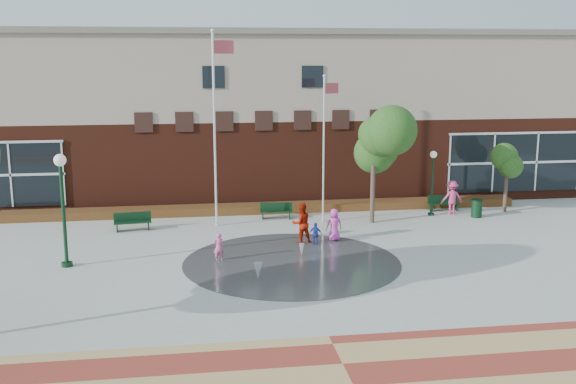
{
  "coord_description": "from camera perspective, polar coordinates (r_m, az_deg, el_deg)",
  "views": [
    {
      "loc": [
        -3.77,
        -21.61,
        7.91
      ],
      "look_at": [
        0.0,
        4.0,
        2.6
      ],
      "focal_mm": 42.0,
      "sensor_mm": 36.0,
      "label": 1
    }
  ],
  "objects": [
    {
      "name": "lamp_left",
      "position": [
        26.35,
        -18.55,
        -0.45
      ],
      "size": [
        0.46,
        0.46,
        4.32
      ],
      "color": "black",
      "rests_on": "ground"
    },
    {
      "name": "adult_pink",
      "position": [
        29.04,
        3.93,
        -2.8
      ],
      "size": [
        0.7,
        0.47,
        1.41
      ],
      "primitive_type": "imported",
      "rotation": [
        0.0,
        0.0,
        3.18
      ],
      "color": "#E542B8",
      "rests_on": "ground"
    },
    {
      "name": "child_blue",
      "position": [
        28.36,
        2.36,
        -3.58
      ],
      "size": [
        0.62,
        0.48,
        0.98
      ],
      "primitive_type": "imported",
      "rotation": [
        0.0,
        0.0,
        2.67
      ],
      "color": "#1F3AA2",
      "rests_on": "ground"
    },
    {
      "name": "tree_mid",
      "position": [
        31.74,
        7.28,
        4.15
      ],
      "size": [
        3.13,
        3.13,
        5.29
      ],
      "color": "#402F28",
      "rests_on": "ground"
    },
    {
      "name": "bench_right",
      "position": [
        35.46,
        13.03,
        -1.17
      ],
      "size": [
        1.6,
        0.47,
        0.8
      ],
      "rotation": [
        0.0,
        0.0,
        -0.02
      ],
      "color": "black",
      "rests_on": "ground"
    },
    {
      "name": "flagpole_right",
      "position": [
        31.67,
        3.1,
        4.32
      ],
      "size": [
        0.8,
        0.39,
        7.0
      ],
      "rotation": [
        0.0,
        0.0,
        0.4
      ],
      "color": "white",
      "rests_on": "ground"
    },
    {
      "name": "adult_red",
      "position": [
        28.54,
        1.15,
        -2.67
      ],
      "size": [
        0.97,
        0.82,
        1.75
      ],
      "primitive_type": "imported",
      "rotation": [
        0.0,
        0.0,
        3.34
      ],
      "color": "#A81706",
      "rests_on": "ground"
    },
    {
      "name": "flower_bed",
      "position": [
        34.34,
        -1.85,
        -1.73
      ],
      "size": [
        26.0,
        1.2,
        0.4
      ],
      "primitive_type": "cube",
      "color": "maroon",
      "rests_on": "ground"
    },
    {
      "name": "person_bench",
      "position": [
        34.65,
        13.7,
        -0.47
      ],
      "size": [
        1.12,
        0.65,
        1.73
      ],
      "primitive_type": "imported",
      "rotation": [
        0.0,
        0.0,
        3.13
      ],
      "color": "#D83B7A",
      "rests_on": "ground"
    },
    {
      "name": "library_building",
      "position": [
        39.4,
        -2.87,
        6.82
      ],
      "size": [
        44.4,
        10.4,
        9.2
      ],
      "color": "#522014",
      "rests_on": "ground"
    },
    {
      "name": "tree_small_right",
      "position": [
        35.63,
        18.1,
        2.53
      ],
      "size": [
        2.13,
        2.13,
        3.63
      ],
      "color": "#402F28",
      "rests_on": "ground"
    },
    {
      "name": "trash_can",
      "position": [
        34.43,
        15.68,
        -1.34
      ],
      "size": [
        0.56,
        0.56,
        0.91
      ],
      "color": "black",
      "rests_on": "ground"
    },
    {
      "name": "ground",
      "position": [
        23.31,
        1.45,
        -8.24
      ],
      "size": [
        120.0,
        120.0,
        0.0
      ],
      "primitive_type": "plane",
      "color": "#666056",
      "rests_on": "ground"
    },
    {
      "name": "water_jet_a",
      "position": [
        24.22,
        -2.55,
        -7.48
      ],
      "size": [
        0.32,
        0.32,
        0.61
      ],
      "primitive_type": "cone",
      "rotation": [
        3.14,
        0.0,
        0.0
      ],
      "color": "white",
      "rests_on": "ground"
    },
    {
      "name": "plaza_concrete",
      "position": [
        27.06,
        0.0,
        -5.39
      ],
      "size": [
        46.0,
        18.0,
        0.01
      ],
      "primitive_type": "cube",
      "color": "#A8A8A0",
      "rests_on": "ground"
    },
    {
      "name": "bench_left",
      "position": [
        31.47,
        -13.0,
        -2.76
      ],
      "size": [
        1.71,
        0.62,
        0.84
      ],
      "rotation": [
        0.0,
        0.0,
        0.1
      ],
      "color": "black",
      "rests_on": "ground"
    },
    {
      "name": "bench_mid",
      "position": [
        32.89,
        -1.0,
        -1.87
      ],
      "size": [
        1.61,
        0.65,
        0.79
      ],
      "rotation": [
        0.0,
        0.0,
        -0.14
      ],
      "color": "black",
      "rests_on": "ground"
    },
    {
      "name": "splash_pad",
      "position": [
        26.12,
        0.32,
        -6.03
      ],
      "size": [
        8.4,
        8.4,
        0.01
      ],
      "primitive_type": "cylinder",
      "color": "#383A3D",
      "rests_on": "ground"
    },
    {
      "name": "lamp_right",
      "position": [
        33.98,
        12.14,
        1.35
      ],
      "size": [
        0.34,
        0.34,
        3.26
      ],
      "color": "black",
      "rests_on": "ground"
    },
    {
      "name": "child_splash",
      "position": [
        26.34,
        -5.88,
        -4.65
      ],
      "size": [
        0.42,
        0.28,
        1.14
      ],
      "primitive_type": "imported",
      "rotation": [
        0.0,
        0.0,
        3.15
      ],
      "color": "#DD5C99",
      "rests_on": "ground"
    },
    {
      "name": "flagpole_left",
      "position": [
        30.94,
        -6.17,
        6.17
      ],
      "size": [
        1.04,
        0.31,
        9.02
      ],
      "rotation": [
        0.0,
        0.0,
        0.23
      ],
      "color": "white",
      "rests_on": "ground"
    },
    {
      "name": "water_jet_b",
      "position": [
        26.97,
        1.16,
        -5.46
      ],
      "size": [
        0.21,
        0.21,
        0.48
      ],
      "primitive_type": "cone",
      "rotation": [
        3.14,
        0.0,
        0.0
      ],
      "color": "white",
      "rests_on": "ground"
    }
  ]
}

